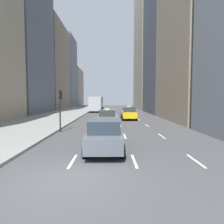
# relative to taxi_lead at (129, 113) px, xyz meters

# --- Properties ---
(ground_plane) EXTENTS (160.00, 160.00, 0.00)m
(ground_plane) POSITION_rel_taxi_lead_xyz_m (-4.00, -19.98, -0.88)
(ground_plane) COLOR #474749
(sidewalk_left) EXTENTS (8.00, 66.00, 0.15)m
(sidewalk_left) POSITION_rel_taxi_lead_xyz_m (-11.00, 7.02, -0.81)
(sidewalk_left) COLOR gray
(sidewalk_left) RESTS_ON ground
(lane_markings) EXTENTS (5.72, 56.00, 0.01)m
(lane_markings) POSITION_rel_taxi_lead_xyz_m (-1.40, 3.02, -0.87)
(lane_markings) COLOR white
(lane_markings) RESTS_ON ground
(building_row_left) EXTENTS (6.00, 86.01, 34.40)m
(building_row_left) POSITION_rel_taxi_lead_xyz_m (-18.00, 21.95, 11.35)
(building_row_left) COLOR #4C515B
(building_row_left) RESTS_ON ground
(building_row_right) EXTENTS (6.00, 59.51, 37.30)m
(building_row_right) POSITION_rel_taxi_lead_xyz_m (8.00, 9.21, 15.54)
(building_row_right) COLOR gray
(building_row_right) RESTS_ON ground
(taxi_lead) EXTENTS (2.02, 4.40, 1.87)m
(taxi_lead) POSITION_rel_taxi_lead_xyz_m (0.00, 0.00, 0.00)
(taxi_lead) COLOR yellow
(taxi_lead) RESTS_ON ground
(taxi_second) EXTENTS (2.02, 4.40, 1.87)m
(taxi_second) POSITION_rel_taxi_lead_xyz_m (-2.80, -6.84, 0.00)
(taxi_second) COLOR yellow
(taxi_second) RESTS_ON ground
(sedan_black_near) EXTENTS (2.02, 4.59, 1.74)m
(sedan_black_near) POSITION_rel_taxi_lead_xyz_m (-2.80, -16.22, 0.00)
(sedan_black_near) COLOR #565B66
(sedan_black_near) RESTS_ON ground
(city_bus) EXTENTS (2.80, 11.61, 3.25)m
(city_bus) POSITION_rel_taxi_lead_xyz_m (-5.61, 18.38, 0.91)
(city_bus) COLOR #B7BCC1
(city_bus) RESTS_ON ground
(traffic_light_pole) EXTENTS (0.24, 0.42, 3.60)m
(traffic_light_pole) POSITION_rel_taxi_lead_xyz_m (-6.75, -9.89, 1.53)
(traffic_light_pole) COLOR black
(traffic_light_pole) RESTS_ON ground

